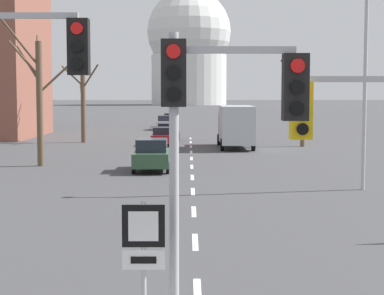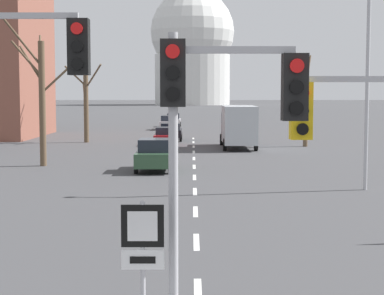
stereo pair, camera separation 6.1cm
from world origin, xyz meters
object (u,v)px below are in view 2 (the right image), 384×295
Objects in this scene: street_lamp_right at (359,50)px; traffic_signal_near_right at (381,130)px; route_sign_post at (143,258)px; traffic_signal_centre_tall at (216,116)px; sedan_mid_centre at (166,136)px; sedan_far_right at (168,123)px; sedan_near_left at (171,132)px; sedan_near_right at (173,120)px; sedan_far_left at (154,155)px; delivery_truck at (238,125)px.

traffic_signal_near_right is at bearing -103.16° from street_lamp_right.
traffic_signal_centre_tall is at bearing 20.17° from route_sign_post.
street_lamp_right is at bearing -68.91° from sedan_mid_centre.
route_sign_post is 62.93m from sedan_far_right.
sedan_near_left is 0.92× the size of sedan_near_right.
sedan_far_left is 38.39m from sedan_far_right.
sedan_near_right is at bearing 92.15° from traffic_signal_centre_tall.
sedan_far_right is 25.17m from delivery_truck.
delivery_truck is (6.08, -24.40, 0.90)m from sedan_far_right.
sedan_near_right is 0.61× the size of delivery_truck.
sedan_far_right is at bearing 95.47° from traffic_signal_near_right.
traffic_signal_near_right reaches higher than sedan_near_left.
sedan_mid_centre is at bearing 91.90° from route_sign_post.
sedan_mid_centre is at bearing 90.30° from sedan_far_left.
sedan_near_left is 16.75m from sedan_far_right.
sedan_near_right is 31.55m from delivery_truck.
street_lamp_right is at bearing -72.84° from sedan_near_left.
street_lamp_right is at bearing -78.01° from sedan_far_right.
traffic_signal_centre_tall is at bearing -84.54° from sedan_far_left.
traffic_signal_near_right is (2.83, 1.54, -0.29)m from traffic_signal_centre_tall.
sedan_near_right is at bearing 100.06° from street_lamp_right.
street_lamp_right is 2.20× the size of sedan_near_right.
street_lamp_right reaches higher than sedan_mid_centre.
traffic_signal_near_right is 1.78× the size of route_sign_post.
delivery_truck reaches higher than sedan_far_left.
sedan_mid_centre is at bearing 93.36° from traffic_signal_centre_tall.
sedan_far_left reaches higher than sedan_mid_centre.
route_sign_post reaches higher than sedan_mid_centre.
delivery_truck is (5.47, -2.60, 0.97)m from sedan_mid_centre.
sedan_near_right is (-1.57, 69.52, -0.91)m from route_sign_post.
street_lamp_right is at bearing 76.84° from traffic_signal_near_right.
sedan_far_right is (-9.57, 45.03, -5.01)m from street_lamp_right.
sedan_far_left is at bearing 143.17° from street_lamp_right.
sedan_near_left is (-8.74, 28.30, -5.03)m from street_lamp_right.
sedan_near_right reaches higher than sedan_far_right.
street_lamp_right is 2.18× the size of sedan_far_right.
sedan_mid_centre is at bearing 154.58° from delivery_truck.
sedan_far_right is at bearing 91.60° from sedan_mid_centre.
sedan_far_left is (-8.87, 6.64, -4.97)m from street_lamp_right.
traffic_signal_centre_tall reaches higher than sedan_far_right.
sedan_near_left is at bearing 89.65° from sedan_far_left.
traffic_signal_near_right is 39.61m from sedan_mid_centre.
sedan_far_left is (-1.28, 24.51, -0.90)m from route_sign_post.
sedan_far_left is at bearing -89.70° from sedan_mid_centre.
sedan_near_left is 0.91× the size of sedan_far_right.
traffic_signal_near_right reaches higher than route_sign_post.
sedan_near_right reaches higher than sedan_mid_centre.
sedan_far_left is at bearing -88.96° from sedan_far_right.
traffic_signal_near_right is 67.86m from sedan_near_right.
street_lamp_right is 21.32m from delivery_truck.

